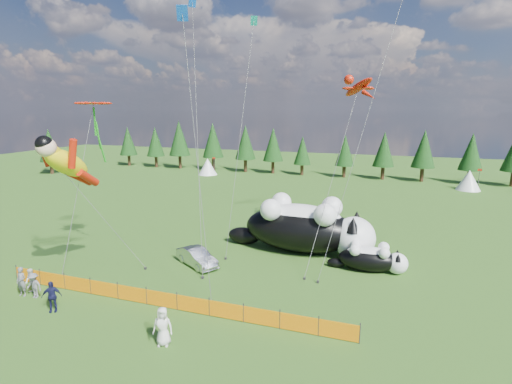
# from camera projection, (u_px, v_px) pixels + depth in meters

# --- Properties ---
(ground) EXTENTS (160.00, 160.00, 0.00)m
(ground) POSITION_uv_depth(u_px,v_px,m) (188.00, 286.00, 25.61)
(ground) COLOR #14370A
(ground) RESTS_ON ground
(safety_fence) EXTENTS (22.06, 0.06, 1.10)m
(safety_fence) POSITION_uv_depth(u_px,v_px,m) (162.00, 299.00, 22.74)
(safety_fence) COLOR #262626
(safety_fence) RESTS_ON ground
(tree_line) EXTENTS (90.00, 4.00, 8.00)m
(tree_line) POSITION_uv_depth(u_px,v_px,m) (318.00, 152.00, 66.38)
(tree_line) COLOR black
(tree_line) RESTS_ON ground
(festival_tents) EXTENTS (50.00, 3.20, 2.80)m
(festival_tents) POSITION_uv_depth(u_px,v_px,m) (386.00, 176.00, 58.76)
(festival_tents) COLOR white
(festival_tents) RESTS_ON ground
(cat_large) EXTENTS (12.04, 4.58, 4.35)m
(cat_large) POSITION_uv_depth(u_px,v_px,m) (307.00, 227.00, 31.28)
(cat_large) COLOR black
(cat_large) RESTS_ON ground
(cat_small) EXTENTS (5.50, 2.14, 1.99)m
(cat_small) POSITION_uv_depth(u_px,v_px,m) (372.00, 258.00, 27.77)
(cat_small) COLOR black
(cat_small) RESTS_ON ground
(car) EXTENTS (3.99, 3.16, 1.27)m
(car) POSITION_uv_depth(u_px,v_px,m) (197.00, 257.00, 28.78)
(car) COLOR silver
(car) RESTS_ON ground
(spectator_a) EXTENTS (0.68, 0.46, 1.81)m
(spectator_a) POSITION_uv_depth(u_px,v_px,m) (21.00, 282.00, 24.08)
(spectator_a) COLOR slate
(spectator_a) RESTS_ON ground
(spectator_b) EXTENTS (0.87, 0.66, 1.60)m
(spectator_b) POSITION_uv_depth(u_px,v_px,m) (31.00, 281.00, 24.38)
(spectator_b) COLOR silver
(spectator_b) RESTS_ON ground
(spectator_c) EXTENTS (1.18, 1.03, 1.80)m
(spectator_c) POSITION_uv_depth(u_px,v_px,m) (52.00, 296.00, 22.20)
(spectator_c) COLOR #15173B
(spectator_c) RESTS_ON ground
(spectator_d) EXTENTS (1.04, 0.57, 1.57)m
(spectator_d) POSITION_uv_depth(u_px,v_px,m) (34.00, 285.00, 23.84)
(spectator_d) COLOR slate
(spectator_d) RESTS_ON ground
(spectator_e) EXTENTS (1.08, 0.86, 1.93)m
(spectator_e) POSITION_uv_depth(u_px,v_px,m) (163.00, 326.00, 19.03)
(spectator_e) COLOR silver
(spectator_e) RESTS_ON ground
(superhero_kite) EXTENTS (5.73, 5.57, 10.41)m
(superhero_kite) POSITION_uv_depth(u_px,v_px,m) (67.00, 163.00, 24.96)
(superhero_kite) COLOR yellow
(superhero_kite) RESTS_ON ground
(gecko_kite) EXTENTS (5.32, 13.63, 16.73)m
(gecko_kite) POSITION_uv_depth(u_px,v_px,m) (358.00, 87.00, 33.16)
(gecko_kite) COLOR red
(gecko_kite) RESTS_ON ground
(flower_kite) EXTENTS (2.72, 6.22, 12.33)m
(flower_kite) POSITION_uv_depth(u_px,v_px,m) (93.00, 106.00, 27.73)
(flower_kite) COLOR red
(flower_kite) RESTS_ON ground
(diamond_kite_a) EXTENTS (3.96, 6.81, 20.21)m
(diamond_kite_a) POSITION_uv_depth(u_px,v_px,m) (193.00, 15.00, 29.52)
(diamond_kite_a) COLOR blue
(diamond_kite_a) RESTS_ON ground
(diamond_kite_b) EXTENTS (4.67, 7.91, 21.06)m
(diamond_kite_b) POSITION_uv_depth(u_px,v_px,m) (402.00, 2.00, 27.42)
(diamond_kite_b) COLOR #0C967F
(diamond_kite_b) RESTS_ON ground
(diamond_kite_c) EXTENTS (2.47, 1.44, 16.88)m
(diamond_kite_c) POSITION_uv_depth(u_px,v_px,m) (184.00, 26.00, 21.07)
(diamond_kite_c) COLOR blue
(diamond_kite_c) RESTS_ON ground
(diamond_kite_d) EXTENTS (1.04, 6.63, 19.20)m
(diamond_kite_d) POSITION_uv_depth(u_px,v_px,m) (252.00, 33.00, 32.00)
(diamond_kite_d) COLOR #0C967F
(diamond_kite_d) RESTS_ON ground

